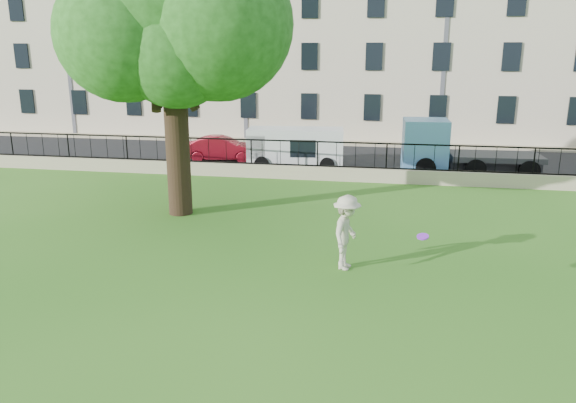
% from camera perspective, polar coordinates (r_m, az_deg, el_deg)
% --- Properties ---
extents(ground, '(120.00, 120.00, 0.00)m').
position_cam_1_polar(ground, '(13.77, -3.68, -8.79)').
color(ground, '#2B6818').
rests_on(ground, ground).
extents(retaining_wall, '(50.00, 0.40, 0.60)m').
position_cam_1_polar(retaining_wall, '(24.96, 2.99, 2.92)').
color(retaining_wall, tan).
rests_on(retaining_wall, ground).
extents(iron_railing, '(50.00, 0.05, 1.13)m').
position_cam_1_polar(iron_railing, '(24.79, 3.01, 4.84)').
color(iron_railing, black).
rests_on(iron_railing, retaining_wall).
extents(street, '(60.00, 9.00, 0.01)m').
position_cam_1_polar(street, '(29.59, 4.18, 4.25)').
color(street, black).
rests_on(street, ground).
extents(sidewalk, '(60.00, 1.40, 0.12)m').
position_cam_1_polar(sidewalk, '(34.68, 5.14, 5.93)').
color(sidewalk, tan).
rests_on(sidewalk, ground).
extents(building_row, '(56.40, 10.40, 13.80)m').
position_cam_1_polar(building_row, '(39.90, 6.19, 16.99)').
color(building_row, beige).
rests_on(building_row, ground).
extents(tree, '(8.28, 6.48, 10.38)m').
position_cam_1_polar(tree, '(19.55, -12.16, 18.81)').
color(tree, black).
rests_on(tree, ground).
extents(man, '(0.97, 1.40, 1.99)m').
position_cam_1_polar(man, '(14.67, 5.98, -3.15)').
color(man, '#BAB297').
rests_on(man, ground).
extents(frisbee, '(0.32, 0.31, 0.12)m').
position_cam_1_polar(frisbee, '(12.96, 13.53, -3.48)').
color(frisbee, purple).
extents(red_sedan, '(4.02, 1.86, 1.28)m').
position_cam_1_polar(red_sedan, '(29.30, -6.72, 5.34)').
color(red_sedan, maroon).
rests_on(red_sedan, street).
extents(white_van, '(4.73, 2.24, 1.92)m').
position_cam_1_polar(white_van, '(27.37, 0.77, 5.43)').
color(white_van, silver).
rests_on(white_van, street).
extents(blue_truck, '(6.04, 2.35, 2.50)m').
position_cam_1_polar(blue_truck, '(27.18, 17.89, 5.25)').
color(blue_truck, '#548EC5').
rests_on(blue_truck, street).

